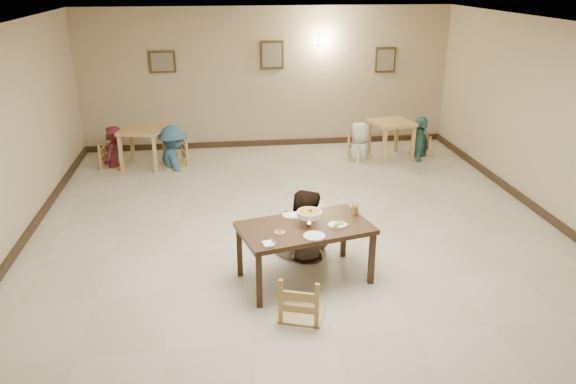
{
  "coord_description": "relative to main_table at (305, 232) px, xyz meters",
  "views": [
    {
      "loc": [
        -1.13,
        -7.14,
        3.66
      ],
      "look_at": [
        -0.24,
        -0.32,
        0.95
      ],
      "focal_mm": 35.0,
      "sensor_mm": 36.0,
      "label": 1
    }
  ],
  "objects": [
    {
      "name": "baseboard_left",
      "position": [
        -3.86,
        0.97,
        -0.61
      ],
      "size": [
        0.06,
        10.0,
        0.12
      ],
      "primitive_type": "cube",
      "color": "#302215",
      "rests_on": "floor"
    },
    {
      "name": "rice_plate_near",
      "position": [
        0.06,
        -0.32,
        0.09
      ],
      "size": [
        0.26,
        0.26,
        0.06
      ],
      "color": "white",
      "rests_on": "main_table"
    },
    {
      "name": "bg_chair_lr",
      "position": [
        -1.9,
        4.75,
        -0.16
      ],
      "size": [
        0.48,
        0.48,
        1.02
      ],
      "rotation": [
        0.0,
        0.0,
        -1.3
      ],
      "color": "tan",
      "rests_on": "floor"
    },
    {
      "name": "bg_diner_c",
      "position": [
        1.91,
        4.76,
        0.1
      ],
      "size": [
        0.7,
        0.87,
        1.54
      ],
      "primitive_type": "imported",
      "rotation": [
        0.0,
        0.0,
        4.39
      ],
      "color": "silver",
      "rests_on": "floor"
    },
    {
      "name": "floor",
      "position": [
        0.11,
        0.97,
        -0.67
      ],
      "size": [
        10.0,
        10.0,
        0.0
      ],
      "primitive_type": "plane",
      "color": "#BEB39F",
      "rests_on": "ground"
    },
    {
      "name": "bg_diner_a",
      "position": [
        -3.09,
        4.84,
        0.17
      ],
      "size": [
        0.51,
        0.68,
        1.68
      ],
      "primitive_type": "imported",
      "rotation": [
        0.0,
        0.0,
        4.53
      ],
      "color": "#4F1B21",
      "rests_on": "floor"
    },
    {
      "name": "baseboard_right",
      "position": [
        4.08,
        0.97,
        -0.61
      ],
      "size": [
        0.06,
        10.0,
        0.12
      ],
      "primitive_type": "cube",
      "color": "#302215",
      "rests_on": "floor"
    },
    {
      "name": "picture_a",
      "position": [
        -2.09,
        5.93,
        1.23
      ],
      "size": [
        0.55,
        0.04,
        0.45
      ],
      "color": "#3B2C17",
      "rests_on": "wall_back"
    },
    {
      "name": "bg_table_left",
      "position": [
        -2.5,
        4.79,
        -0.01
      ],
      "size": [
        0.93,
        0.93,
        0.79
      ],
      "rotation": [
        0.0,
        0.0,
        -0.19
      ],
      "color": "tan",
      "rests_on": "floor"
    },
    {
      "name": "wall_sconce",
      "position": [
        1.31,
        5.93,
        1.63
      ],
      "size": [
        0.16,
        0.05,
        0.22
      ],
      "primitive_type": "cube",
      "color": "#FFD88C",
      "rests_on": "wall_back"
    },
    {
      "name": "fried_plate",
      "position": [
        0.39,
        -0.05,
        0.1
      ],
      "size": [
        0.24,
        0.24,
        0.05
      ],
      "color": "white",
      "rests_on": "main_table"
    },
    {
      "name": "baseboard_back",
      "position": [
        0.11,
        5.94,
        -0.61
      ],
      "size": [
        8.0,
        0.06,
        0.12
      ],
      "primitive_type": "cube",
      "color": "#302215",
      "rests_on": "floor"
    },
    {
      "name": "ceiling",
      "position": [
        0.11,
        0.97,
        2.33
      ],
      "size": [
        10.0,
        10.0,
        0.0
      ],
      "primitive_type": "plane",
      "color": "silver",
      "rests_on": "wall_back"
    },
    {
      "name": "drink_glass",
      "position": [
        0.69,
        0.25,
        0.16
      ],
      "size": [
        0.08,
        0.08,
        0.16
      ],
      "color": "white",
      "rests_on": "main_table"
    },
    {
      "name": "chair_far",
      "position": [
        0.11,
        0.77,
        -0.16
      ],
      "size": [
        0.48,
        0.48,
        1.02
      ],
      "rotation": [
        0.0,
        0.0,
        0.1
      ],
      "color": "tan",
      "rests_on": "floor"
    },
    {
      "name": "bg_chair_ll",
      "position": [
        -3.09,
        4.84,
        -0.19
      ],
      "size": [
        0.45,
        0.45,
        0.96
      ],
      "rotation": [
        0.0,
        0.0,
        1.47
      ],
      "color": "tan",
      "rests_on": "floor"
    },
    {
      "name": "rice_plate_far",
      "position": [
        -0.11,
        0.31,
        0.09
      ],
      "size": [
        0.27,
        0.27,
        0.06
      ],
      "color": "white",
      "rests_on": "main_table"
    },
    {
      "name": "bg_chair_rl",
      "position": [
        1.91,
        4.76,
        -0.14
      ],
      "size": [
        0.5,
        0.5,
        1.05
      ],
      "rotation": [
        0.0,
        0.0,
        1.3
      ],
      "color": "tan",
      "rests_on": "floor"
    },
    {
      "name": "chair_near",
      "position": [
        -0.15,
        -0.78,
        -0.15
      ],
      "size": [
        0.49,
        0.49,
        1.04
      ],
      "rotation": [
        0.0,
        0.0,
        2.8
      ],
      "color": "tan",
      "rests_on": "floor"
    },
    {
      "name": "bg_chair_rr",
      "position": [
        3.22,
        4.79,
        -0.24
      ],
      "size": [
        0.41,
        0.41,
        0.86
      ],
      "rotation": [
        0.0,
        0.0,
        -1.77
      ],
      "color": "tan",
      "rests_on": "floor"
    },
    {
      "name": "napkin_cutlery",
      "position": [
        -0.5,
        -0.46,
        0.09
      ],
      "size": [
        0.17,
        0.24,
        0.03
      ],
      "color": "white",
      "rests_on": "main_table"
    },
    {
      "name": "picture_b",
      "position": [
        0.21,
        5.93,
        1.33
      ],
      "size": [
        0.5,
        0.04,
        0.6
      ],
      "color": "#3B2C17",
      "rests_on": "wall_back"
    },
    {
      "name": "bg_diner_d",
      "position": [
        3.22,
        4.79,
        0.18
      ],
      "size": [
        0.71,
        1.07,
        1.69
      ],
      "primitive_type": "imported",
      "rotation": [
        0.0,
        0.0,
        1.24
      ],
      "color": "teal",
      "rests_on": "floor"
    },
    {
      "name": "chili_dish",
      "position": [
        -0.33,
        -0.17,
        0.09
      ],
      "size": [
        0.12,
        0.12,
        0.03
      ],
      "color": "white",
      "rests_on": "main_table"
    },
    {
      "name": "picture_c",
      "position": [
        2.71,
        5.93,
        1.18
      ],
      "size": [
        0.45,
        0.04,
        0.55
      ],
      "color": "#3B2C17",
      "rests_on": "wall_back"
    },
    {
      "name": "bg_table_right",
      "position": [
        2.57,
        4.73,
        -0.02
      ],
      "size": [
        0.93,
        0.93,
        0.78
      ],
      "rotation": [
        0.0,
        0.0,
        0.22
      ],
      "color": "tan",
      "rests_on": "floor"
    },
    {
      "name": "bg_diner_b",
      "position": [
        -1.9,
        4.75,
        0.16
      ],
      "size": [
        1.01,
        1.23,
        1.66
      ],
      "primitive_type": "imported",
      "rotation": [
        0.0,
        0.0,
        2.01
      ],
      "color": "teal",
      "rests_on": "floor"
    },
    {
      "name": "main_table",
      "position": [
        0.0,
        0.0,
        0.0
      ],
      "size": [
        1.76,
        1.25,
        0.75
      ],
      "rotation": [
        0.0,
        0.0,
        0.24
      ],
      "color": "#3B2616",
      "rests_on": "floor"
    },
    {
      "name": "wall_back",
      "position": [
        0.11,
        5.97,
        0.83
      ],
      "size": [
        10.0,
        0.0,
        10.0
      ],
      "primitive_type": "plane",
      "rotation": [
        1.57,
        0.0,
        0.0
      ],
      "color": "tan",
      "rests_on": "floor"
    },
    {
      "name": "curry_warmer",
      "position": [
        0.05,
        -0.01,
        0.24
      ],
      "size": [
        0.34,
        0.3,
        0.27
      ],
      "color": "silver",
      "rests_on": "main_table"
    },
    {
      "name": "main_diner",
      "position": [
        0.08,
        0.7,
        0.28
      ],
      "size": [
        1.05,
        0.9,
        1.89
      ],
      "primitive_type": "imported",
      "rotation": [
        0.0,
        0.0,
        2.92
      ],
      "color": "gray",
      "rests_on": "floor"
    }
  ]
}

